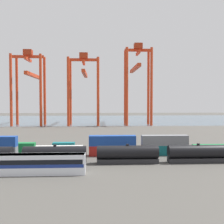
{
  "coord_description": "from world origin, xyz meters",
  "views": [
    {
      "loc": [
        13.52,
        -71.55,
        14.19
      ],
      "look_at": [
        19.1,
        36.53,
        9.76
      ],
      "focal_mm": 43.81,
      "sensor_mm": 36.0,
      "label": 1
    }
  ],
  "objects_px": {
    "shipping_container_9": "(216,150)",
    "gantry_crane_east": "(137,76)",
    "gantry_crane_west": "(30,80)",
    "gantry_crane_central": "(84,81)",
    "freight_tank_row": "(55,155)",
    "shipping_container_4": "(59,151)"
  },
  "relations": [
    {
      "from": "freight_tank_row",
      "to": "gantry_crane_west",
      "type": "distance_m",
      "value": 109.47
    },
    {
      "from": "gantry_crane_west",
      "to": "gantry_crane_east",
      "type": "bearing_deg",
      "value": -0.16
    },
    {
      "from": "gantry_crane_west",
      "to": "shipping_container_4",
      "type": "bearing_deg",
      "value": -72.12
    },
    {
      "from": "freight_tank_row",
      "to": "gantry_crane_west",
      "type": "xyz_separation_m",
      "value": [
        -30.46,
        102.3,
        24.3
      ]
    },
    {
      "from": "shipping_container_9",
      "to": "gantry_crane_west",
      "type": "distance_m",
      "value": 120.08
    },
    {
      "from": "gantry_crane_west",
      "to": "gantry_crane_central",
      "type": "height_order",
      "value": "gantry_crane_west"
    },
    {
      "from": "shipping_container_4",
      "to": "gantry_crane_central",
      "type": "height_order",
      "value": "gantry_crane_central"
    },
    {
      "from": "shipping_container_4",
      "to": "gantry_crane_east",
      "type": "height_order",
      "value": "gantry_crane_east"
    },
    {
      "from": "shipping_container_9",
      "to": "gantry_crane_central",
      "type": "xyz_separation_m",
      "value": [
        -39.37,
        93.28,
        24.8
      ]
    },
    {
      "from": "freight_tank_row",
      "to": "gantry_crane_east",
      "type": "bearing_deg",
      "value": 71.95
    },
    {
      "from": "shipping_container_4",
      "to": "freight_tank_row",
      "type": "bearing_deg",
      "value": -87.84
    },
    {
      "from": "shipping_container_4",
      "to": "shipping_container_9",
      "type": "height_order",
      "value": "same"
    },
    {
      "from": "freight_tank_row",
      "to": "gantry_crane_central",
      "type": "height_order",
      "value": "gantry_crane_central"
    },
    {
      "from": "freight_tank_row",
      "to": "shipping_container_4",
      "type": "xyz_separation_m",
      "value": [
        -0.34,
        8.94,
        -0.78
      ]
    },
    {
      "from": "shipping_container_9",
      "to": "gantry_crane_central",
      "type": "distance_m",
      "value": 104.24
    },
    {
      "from": "shipping_container_4",
      "to": "gantry_crane_east",
      "type": "bearing_deg",
      "value": 70.17
    },
    {
      "from": "shipping_container_9",
      "to": "gantry_crane_east",
      "type": "height_order",
      "value": "gantry_crane_east"
    },
    {
      "from": "shipping_container_9",
      "to": "gantry_crane_west",
      "type": "bearing_deg",
      "value": 127.34
    },
    {
      "from": "shipping_container_9",
      "to": "gantry_crane_east",
      "type": "relative_size",
      "value": 0.25
    },
    {
      "from": "gantry_crane_west",
      "to": "shipping_container_9",
      "type": "bearing_deg",
      "value": -52.66
    },
    {
      "from": "shipping_container_4",
      "to": "shipping_container_9",
      "type": "xyz_separation_m",
      "value": [
        41.11,
        0.0,
        0.0
      ]
    },
    {
      "from": "gantry_crane_central",
      "to": "gantry_crane_east",
      "type": "height_order",
      "value": "gantry_crane_east"
    }
  ]
}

